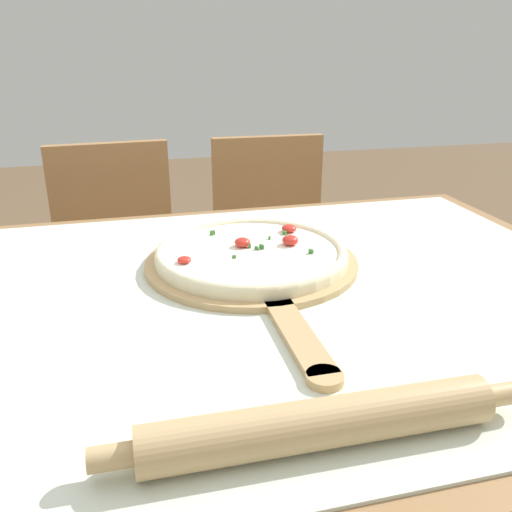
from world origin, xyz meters
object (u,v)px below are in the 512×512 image
(pizza, at_px, (252,253))
(rolling_pin, at_px, (320,424))
(pizza_peel, at_px, (255,266))
(chair_right, at_px, (273,250))
(chair_left, at_px, (119,264))

(pizza, xyz_separation_m, rolling_pin, (-0.05, -0.51, 0.00))
(pizza_peel, bearing_deg, chair_right, 71.56)
(rolling_pin, bearing_deg, pizza_peel, 84.29)
(pizza, distance_m, chair_right, 0.82)
(pizza_peel, relative_size, chair_left, 0.71)
(pizza, distance_m, rolling_pin, 0.51)
(pizza, height_order, chair_left, chair_left)
(chair_left, bearing_deg, pizza_peel, -73.93)
(chair_left, bearing_deg, rolling_pin, -83.48)
(pizza, bearing_deg, rolling_pin, -95.50)
(rolling_pin, relative_size, chair_left, 0.54)
(pizza_peel, xyz_separation_m, chair_left, (-0.27, 0.75, -0.27))
(rolling_pin, bearing_deg, chair_left, 100.07)
(rolling_pin, xyz_separation_m, chair_left, (-0.22, 1.24, -0.29))
(pizza, distance_m, chair_left, 0.83)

